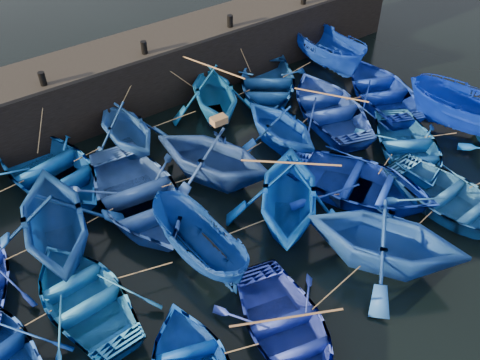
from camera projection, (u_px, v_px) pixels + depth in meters
ground at (299, 253)px, 16.53m from camera, size 120.00×120.00×0.00m
quay_wall at (139, 75)px, 22.12m from camera, size 26.00×2.50×2.50m
quay_top at (135, 46)px, 21.25m from camera, size 26.00×2.50×0.12m
bollard_1 at (42, 79)px, 18.77m from camera, size 0.24×0.24×0.50m
bollard_2 at (144, 47)px, 20.49m from camera, size 0.24×0.24×0.50m
bollard_3 at (230, 21)px, 22.22m from camera, size 0.24×0.24×0.50m
boat_1 at (49, 170)px, 18.59m from camera, size 5.00×6.22×1.15m
boat_2 at (125, 128)px, 19.78m from camera, size 3.23×3.75×1.97m
boat_3 at (214, 92)px, 21.37m from camera, size 4.84×5.18×2.20m
boat_4 at (267, 84)px, 22.95m from camera, size 5.89×6.20×1.05m
boat_5 at (326, 49)px, 24.42m from camera, size 2.21×5.04×1.90m
boat_7 at (54, 219)px, 15.85m from camera, size 5.17×5.67×2.55m
boat_8 at (138, 197)px, 17.57m from camera, size 4.56×5.98×1.16m
boat_9 at (213, 154)px, 18.30m from camera, size 5.47×5.74×2.35m
boat_10 at (281, 125)px, 19.92m from camera, size 3.34×3.84×1.96m
boat_11 at (330, 107)px, 21.60m from camera, size 5.10×6.07×1.08m
boat_12 at (382, 90)px, 22.61m from camera, size 5.08×5.88×1.02m
boat_14 at (84, 296)px, 14.74m from camera, size 3.55×4.74×0.94m
boat_15 at (198, 244)px, 15.78m from camera, size 1.90×4.14×1.55m
boat_16 at (289, 193)px, 16.78m from camera, size 6.01×6.08×2.43m
boat_17 at (360, 184)px, 18.10m from camera, size 5.78×6.41×1.09m
boat_18 at (408, 147)px, 19.73m from camera, size 5.12×5.62×0.95m
boat_19 at (475, 115)px, 20.34m from camera, size 4.30×5.54×2.03m
boat_22 at (286, 328)px, 14.00m from camera, size 4.01×4.94×0.90m
boat_23 at (386, 237)px, 15.36m from camera, size 6.01×6.17×2.47m
boat_24 at (452, 199)px, 17.60m from camera, size 3.73×5.00×0.99m
wooden_crate at (219, 120)px, 17.56m from camera, size 0.52×0.34×0.25m
mooring_ropes at (213, 151)px, 18.92m from camera, size 17.59×11.60×2.10m
loose_oars at (280, 145)px, 17.87m from camera, size 10.12×11.89×1.58m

